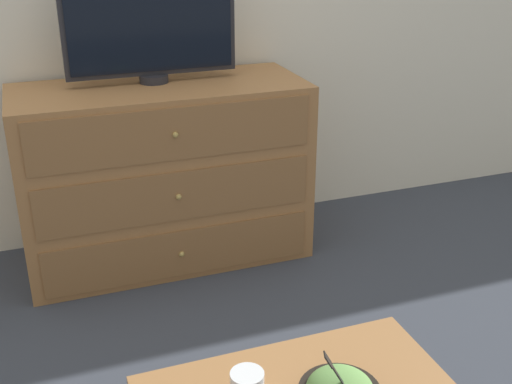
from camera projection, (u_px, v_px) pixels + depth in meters
ground_plane at (138, 230)px, 3.26m from camera, size 12.00×12.00×0.00m
dresser at (165, 174)px, 2.88m from camera, size 1.25×0.54×0.81m
tv at (150, 18)px, 2.65m from camera, size 0.73×0.12×0.53m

